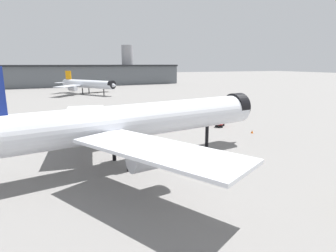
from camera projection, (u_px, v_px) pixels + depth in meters
The scene contains 7 objects.
ground at pixel (154, 158), 48.64m from camera, with size 900.00×900.00×0.00m, color slate.
airliner_near_gate at pixel (132, 122), 44.81m from camera, with size 54.51×49.08×15.61m.
airliner_far_taxiway at pixel (87, 84), 149.02m from camera, with size 32.68×36.65×12.02m.
terminal_building at pixel (71, 75), 205.24m from camera, with size 166.81×38.89×29.87m.
baggage_tug_wing at pixel (220, 123), 73.03m from camera, with size 3.39×3.42×1.85m.
baggage_cart_trailing at pixel (65, 124), 71.89m from camera, with size 2.75×2.46×1.82m.
traffic_cone_near_nose at pixel (252, 132), 65.99m from camera, with size 0.58×0.58×0.72m, color #F2600C.
Camera 1 is at (-15.57, -43.66, 15.91)m, focal length 30.26 mm.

